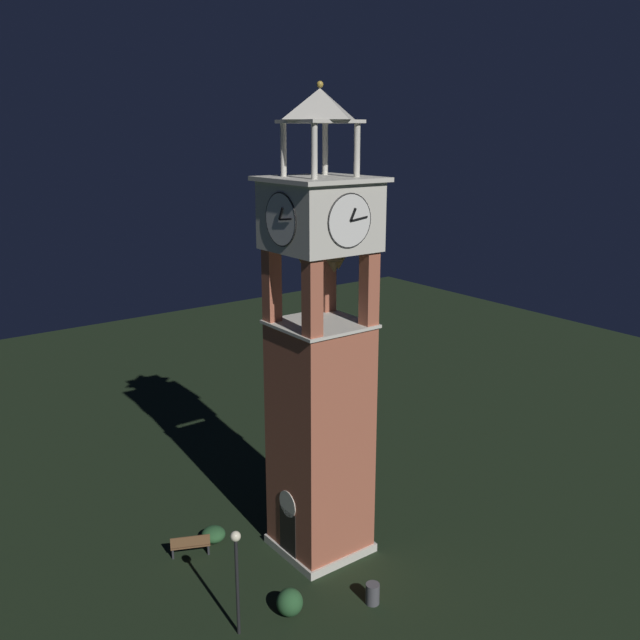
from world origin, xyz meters
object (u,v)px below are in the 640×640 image
at_px(lamp_post, 237,564).
at_px(trash_bin, 373,594).
at_px(clock_tower, 320,377).
at_px(park_bench, 190,545).

distance_m(lamp_post, trash_bin, 5.56).
height_order(clock_tower, lamp_post, clock_tower).
relative_size(clock_tower, park_bench, 11.34).
xyz_separation_m(lamp_post, trash_bin, (1.55, 4.79, -2.37)).
bearing_deg(lamp_post, clock_tower, 115.08).
relative_size(clock_tower, trash_bin, 23.25).
distance_m(park_bench, lamp_post, 5.72).
bearing_deg(park_bench, trash_bin, 30.90).
bearing_deg(clock_tower, lamp_post, -64.92).
xyz_separation_m(park_bench, trash_bin, (6.75, 4.04, -0.08)).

